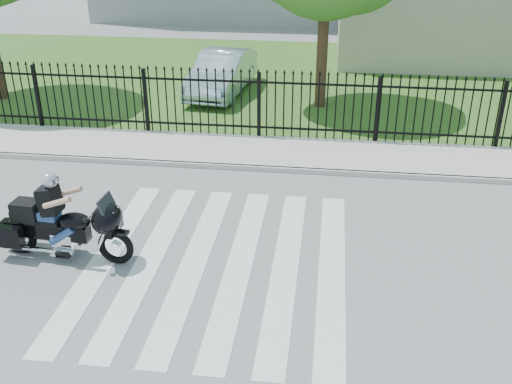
# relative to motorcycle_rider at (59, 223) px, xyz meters

# --- Properties ---
(ground) EXTENTS (120.00, 120.00, 0.00)m
(ground) POSITION_rel_motorcycle_rider_xyz_m (2.73, 0.13, -0.68)
(ground) COLOR slate
(ground) RESTS_ON ground
(crosswalk) EXTENTS (5.00, 5.50, 0.01)m
(crosswalk) POSITION_rel_motorcycle_rider_xyz_m (2.73, 0.13, -0.68)
(crosswalk) COLOR silver
(crosswalk) RESTS_ON ground
(sidewalk) EXTENTS (40.00, 2.00, 0.12)m
(sidewalk) POSITION_rel_motorcycle_rider_xyz_m (2.73, 5.13, -0.62)
(sidewalk) COLOR #ADAAA3
(sidewalk) RESTS_ON ground
(curb) EXTENTS (40.00, 0.12, 0.12)m
(curb) POSITION_rel_motorcycle_rider_xyz_m (2.73, 4.13, -0.62)
(curb) COLOR #ADAAA3
(curb) RESTS_ON ground
(grass_strip) EXTENTS (40.00, 12.00, 0.02)m
(grass_strip) POSITION_rel_motorcycle_rider_xyz_m (2.73, 12.13, -0.67)
(grass_strip) COLOR #2F591E
(grass_strip) RESTS_ON ground
(iron_fence) EXTENTS (26.00, 0.04, 1.80)m
(iron_fence) POSITION_rel_motorcycle_rider_xyz_m (2.73, 6.13, 0.22)
(iron_fence) COLOR black
(iron_fence) RESTS_ON ground
(building_low) EXTENTS (10.00, 6.00, 3.50)m
(building_low) POSITION_rel_motorcycle_rider_xyz_m (9.73, 16.13, 1.07)
(building_low) COLOR #BFB59F
(building_low) RESTS_ON ground
(motorcycle_rider) EXTENTS (2.53, 0.87, 1.67)m
(motorcycle_rider) POSITION_rel_motorcycle_rider_xyz_m (0.00, 0.00, 0.00)
(motorcycle_rider) COLOR black
(motorcycle_rider) RESTS_ON ground
(parked_car) EXTENTS (1.83, 4.17, 1.33)m
(parked_car) POSITION_rel_motorcycle_rider_xyz_m (1.04, 10.07, 0.00)
(parked_car) COLOR #A6BDD1
(parked_car) RESTS_ON grass_strip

